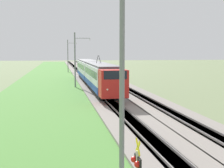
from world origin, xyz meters
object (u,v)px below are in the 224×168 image
(passenger_train, at_px, (94,72))
(catenary_mast_far, at_px, (68,56))
(catenary_mast_mid, at_px, (75,59))
(catenary_mast_near, at_px, (123,72))

(passenger_train, relative_size, catenary_mast_far, 4.33)
(catenary_mast_mid, relative_size, catenary_mast_far, 0.97)
(passenger_train, height_order, catenary_mast_near, catenary_mast_near)
(catenary_mast_near, bearing_deg, catenary_mast_far, -0.00)
(catenary_mast_far, bearing_deg, passenger_train, -175.32)
(catenary_mast_mid, bearing_deg, catenary_mast_near, 179.99)
(catenary_mast_near, bearing_deg, catenary_mast_mid, -0.01)
(passenger_train, height_order, catenary_mast_far, catenary_mast_far)
(passenger_train, distance_m, catenary_mast_far, 36.53)
(passenger_train, relative_size, catenary_mast_near, 4.11)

